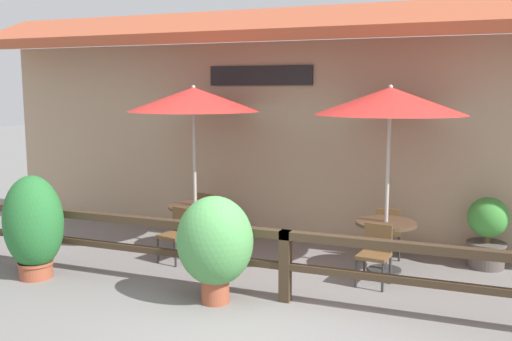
% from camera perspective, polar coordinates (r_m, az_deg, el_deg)
% --- Properties ---
extents(ground_plane, '(60.00, 60.00, 0.00)m').
position_cam_1_polar(ground_plane, '(6.79, -0.00, -15.90)').
color(ground_plane, slate).
extents(building_facade, '(14.28, 1.49, 4.23)m').
position_cam_1_polar(building_facade, '(10.15, 8.49, 4.70)').
color(building_facade, tan).
rests_on(building_facade, ground).
extents(patio_railing, '(10.40, 0.14, 0.95)m').
position_cam_1_polar(patio_railing, '(7.48, 2.96, -7.93)').
color(patio_railing, '#3D2D1E').
rests_on(patio_railing, ground).
extents(patio_umbrella_near, '(2.24, 2.24, 2.83)m').
position_cam_1_polar(patio_umbrella_near, '(9.70, -6.27, 7.07)').
color(patio_umbrella_near, '#B7B2A8').
rests_on(patio_umbrella_near, ground).
extents(dining_table_near, '(0.92, 0.92, 0.77)m').
position_cam_1_polar(dining_table_near, '(9.94, -6.09, -4.35)').
color(dining_table_near, '#4C3826').
rests_on(dining_table_near, ground).
extents(chair_near_streetside, '(0.51, 0.51, 0.86)m').
position_cam_1_polar(chair_near_streetside, '(9.31, -7.88, -6.10)').
color(chair_near_streetside, brown).
rests_on(chair_near_streetside, ground).
extents(chair_near_wallside, '(0.51, 0.51, 0.86)m').
position_cam_1_polar(chair_near_wallside, '(10.64, -4.56, -4.23)').
color(chair_near_wallside, brown).
rests_on(chair_near_wallside, ground).
extents(patio_umbrella_middle, '(2.24, 2.24, 2.83)m').
position_cam_1_polar(patio_umbrella_middle, '(8.66, 13.27, 6.76)').
color(patio_umbrella_middle, '#B7B2A8').
rests_on(patio_umbrella_middle, ground).
extents(dining_table_middle, '(0.92, 0.92, 0.77)m').
position_cam_1_polar(dining_table_middle, '(8.92, 12.85, -5.97)').
color(dining_table_middle, '#4C3826').
rests_on(dining_table_middle, ground).
extents(chair_middle_streetside, '(0.47, 0.47, 0.86)m').
position_cam_1_polar(chair_middle_streetside, '(8.32, 11.83, -7.94)').
color(chair_middle_streetside, brown).
rests_on(chair_middle_streetside, ground).
extents(chair_middle_wallside, '(0.47, 0.47, 0.86)m').
position_cam_1_polar(chair_middle_wallside, '(9.61, 13.05, -5.78)').
color(chair_middle_wallside, brown).
rests_on(chair_middle_wallside, ground).
extents(potted_plant_entrance_palm, '(1.01, 0.91, 1.41)m').
position_cam_1_polar(potted_plant_entrance_palm, '(7.42, -4.14, -7.23)').
color(potted_plant_entrance_palm, '#9E4C33').
rests_on(potted_plant_entrance_palm, ground).
extents(potted_plant_tall_tropical, '(0.89, 0.80, 1.53)m').
position_cam_1_polar(potted_plant_tall_tropical, '(8.96, -21.37, -5.13)').
color(potted_plant_tall_tropical, '#9E4C33').
rests_on(potted_plant_tall_tropical, ground).
extents(potted_plant_corner_fern, '(0.62, 0.60, 1.11)m').
position_cam_1_polar(potted_plant_corner_fern, '(9.58, 22.13, -5.67)').
color(potted_plant_corner_fern, '#564C47').
rests_on(potted_plant_corner_fern, ground).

